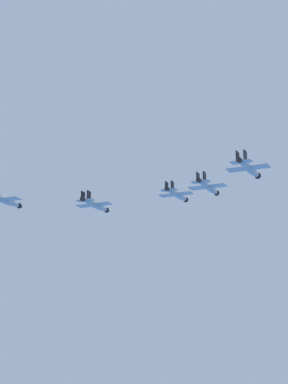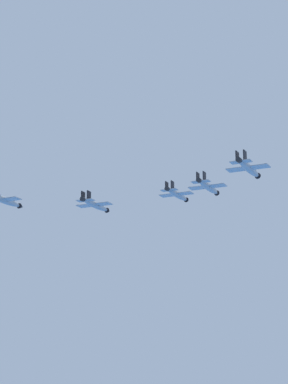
{
  "view_description": "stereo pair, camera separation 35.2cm",
  "coord_description": "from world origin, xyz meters",
  "views": [
    {
      "loc": [
        -22.48,
        -208.5,
        101.23
      ],
      "look_at": [
        -3.82,
        -42.01,
        145.34
      ],
      "focal_mm": 67.24,
      "sensor_mm": 36.0,
      "label": 1
    },
    {
      "loc": [
        -22.13,
        -208.54,
        101.23
      ],
      "look_at": [
        -3.82,
        -42.01,
        145.34
      ],
      "focal_mm": 67.24,
      "sensor_mm": 36.0,
      "label": 2
    }
  ],
  "objects": [
    {
      "name": "jet_right_outer",
      "position": [
        14.9,
        -69.9,
        143.65
      ],
      "size": [
        9.76,
        13.29,
        3.11
      ],
      "rotation": [
        0.0,
        0.0,
        1.01
      ],
      "color": "#9EA3A8"
    },
    {
      "name": "jet_left_wingman",
      "position": [
        -15.0,
        -31.1,
        144.49
      ],
      "size": [
        9.75,
        13.82,
        3.2
      ],
      "rotation": [
        0.0,
        0.0,
        1.04
      ],
      "color": "#9EA3A8"
    },
    {
      "name": "jet_right_wingman",
      "position": [
        11.06,
        -46.74,
        145.8
      ],
      "size": [
        9.57,
        13.5,
        3.13
      ],
      "rotation": [
        0.0,
        0.0,
        1.04
      ],
      "color": "#9EA3A8"
    },
    {
      "name": "jet_left_outer",
      "position": [
        -37.23,
        -38.62,
        143.28
      ],
      "size": [
        9.84,
        13.8,
        3.2
      ],
      "rotation": [
        0.0,
        0.0,
        1.03
      ],
      "color": "#9EA3A8"
    },
    {
      "name": "jet_lead",
      "position": [
        7.23,
        -23.59,
        149.8
      ],
      "size": [
        10.03,
        13.72,
        3.2
      ],
      "rotation": [
        0.0,
        0.0,
        1.01
      ],
      "color": "#9EA3A8"
    }
  ]
}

